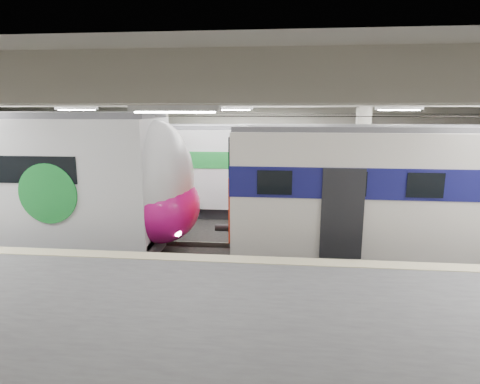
# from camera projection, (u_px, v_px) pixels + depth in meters

# --- Properties ---
(station_hall) EXTENTS (36.00, 24.00, 5.75)m
(station_hall) POSITION_uv_depth(u_px,v_px,m) (216.00, 169.00, 11.51)
(station_hall) COLOR black
(station_hall) RESTS_ON ground
(modern_emu) EXTENTS (15.17, 3.13, 4.83)m
(modern_emu) POSITION_uv_depth(u_px,v_px,m) (6.00, 183.00, 14.16)
(modern_emu) COLOR silver
(modern_emu) RESTS_ON ground
(older_rer) EXTENTS (13.39, 2.96, 4.42)m
(older_rer) POSITION_uv_depth(u_px,v_px,m) (441.00, 193.00, 12.70)
(older_rer) COLOR beige
(older_rer) RESTS_ON ground
(far_train) EXTENTS (13.01, 2.66, 4.19)m
(far_train) POSITION_uv_depth(u_px,v_px,m) (119.00, 167.00, 19.37)
(far_train) COLOR silver
(far_train) RESTS_ON ground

